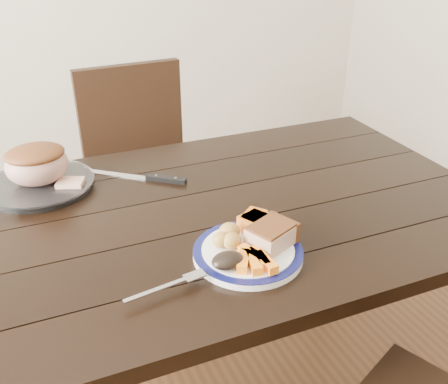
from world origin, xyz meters
name	(u,v)px	position (x,y,z in m)	size (l,w,h in m)	color
dining_table	(194,241)	(0.00, 0.00, 0.66)	(1.62, 0.94, 0.75)	black
chair_far	(144,171)	(0.06, 0.74, 0.52)	(0.44, 0.45, 0.93)	black
dinner_plate	(248,253)	(0.04, -0.23, 0.76)	(0.25, 0.25, 0.02)	white
plate_rim	(248,250)	(0.04, -0.23, 0.77)	(0.25, 0.25, 0.02)	#0D1043
serving_platter	(41,186)	(-0.34, 0.30, 0.76)	(0.29, 0.29, 0.02)	white
pork_slice	(271,236)	(0.10, -0.24, 0.79)	(0.10, 0.08, 0.04)	tan
roasted_potatoes	(228,236)	(0.01, -0.20, 0.79)	(0.07, 0.07, 0.04)	gold
carrot_batons	(255,260)	(0.03, -0.29, 0.78)	(0.08, 0.11, 0.02)	orange
pumpkin_wedges	(256,222)	(0.10, -0.17, 0.79)	(0.09, 0.09, 0.04)	orange
dark_mushroom	(228,260)	(-0.02, -0.27, 0.79)	(0.07, 0.05, 0.03)	black
fork	(172,285)	(-0.15, -0.28, 0.77)	(0.18, 0.04, 0.00)	silver
roast_joint	(37,165)	(-0.34, 0.30, 0.82)	(0.17, 0.15, 0.11)	tan
cut_slice	(70,183)	(-0.27, 0.24, 0.78)	(0.07, 0.06, 0.02)	tan
carving_knife	(153,178)	(-0.04, 0.22, 0.76)	(0.26, 0.22, 0.01)	silver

